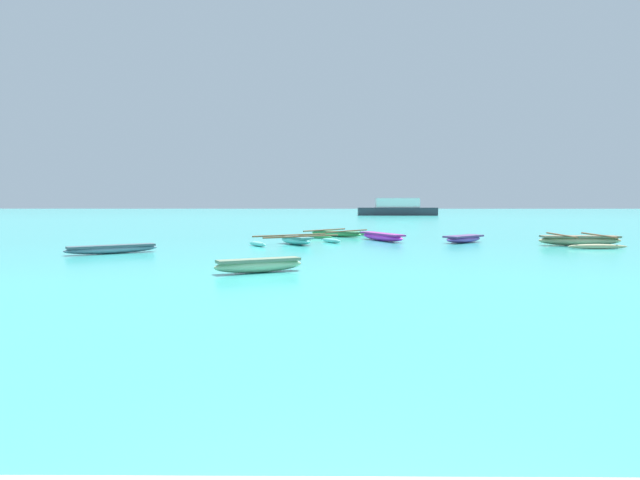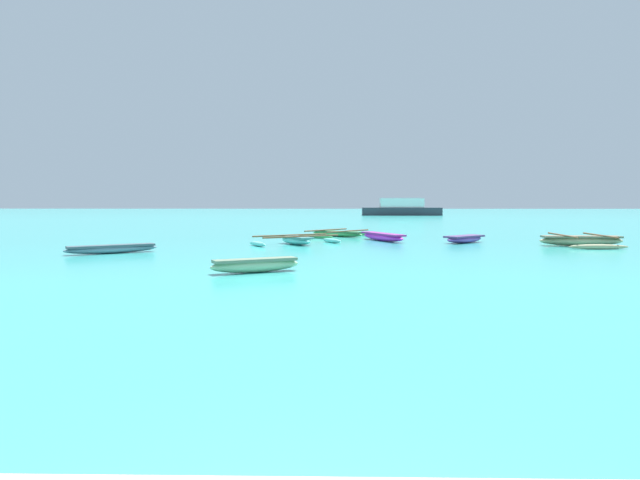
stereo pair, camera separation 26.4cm
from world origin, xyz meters
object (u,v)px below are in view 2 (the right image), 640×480
at_px(moored_boat_2, 383,236).
at_px(distant_ferry, 402,208).
at_px(moored_boat_1, 337,233).
at_px(moored_boat_6, 296,240).
at_px(moored_boat_4, 112,248).
at_px(moored_boat_5, 581,241).
at_px(moored_boat_0, 255,265).
at_px(moored_boat_3, 464,239).

height_order(moored_boat_2, distant_ferry, distant_ferry).
bearing_deg(moored_boat_1, moored_boat_6, -68.01).
xyz_separation_m(moored_boat_2, moored_boat_4, (-10.40, -6.49, -0.03)).
bearing_deg(moored_boat_4, moored_boat_1, 14.99).
distance_m(moored_boat_1, moored_boat_4, 12.68).
relative_size(moored_boat_2, moored_boat_6, 0.84).
bearing_deg(moored_boat_4, moored_boat_2, -2.36).
height_order(moored_boat_5, distant_ferry, distant_ferry).
xyz_separation_m(moored_boat_0, moored_boat_1, (2.34, 14.91, -0.05)).
distance_m(moored_boat_0, moored_boat_2, 12.61).
xyz_separation_m(moored_boat_1, moored_boat_3, (5.70, -4.29, 0.03)).
distance_m(moored_boat_2, moored_boat_6, 4.56).
bearing_deg(distant_ferry, moored_boat_1, -101.66).
distance_m(moored_boat_1, distant_ferry, 41.51).
bearing_deg(moored_boat_3, distant_ferry, 44.77).
height_order(moored_boat_4, distant_ferry, distant_ferry).
distance_m(moored_boat_1, moored_boat_5, 11.80).
bearing_deg(moored_boat_6, moored_boat_4, -88.87).
height_order(moored_boat_4, moored_boat_6, moored_boat_6).
bearing_deg(moored_boat_1, distant_ferry, 119.24).
xyz_separation_m(moored_boat_4, distant_ferry, (16.66, 50.26, 0.69)).
xyz_separation_m(moored_boat_5, moored_boat_6, (-12.06, 0.53, -0.03)).
bearing_deg(moored_boat_5, moored_boat_4, -166.99).
bearing_deg(moored_boat_6, moored_boat_2, 87.18).
xyz_separation_m(moored_boat_3, distant_ferry, (2.69, 44.94, 0.68)).
relative_size(moored_boat_0, moored_boat_1, 0.57).
bearing_deg(moored_boat_5, moored_boat_0, -142.69).
distance_m(moored_boat_0, moored_boat_5, 15.46).
bearing_deg(moored_boat_2, moored_boat_5, 46.29).
relative_size(moored_boat_1, distant_ferry, 0.44).
relative_size(moored_boat_1, moored_boat_3, 1.88).
bearing_deg(moored_boat_5, distant_ferry, 93.89).
xyz_separation_m(moored_boat_5, distant_ferry, (-1.83, 46.54, 0.64)).
relative_size(moored_boat_5, distant_ferry, 0.37).
relative_size(moored_boat_4, distant_ferry, 0.31).
bearing_deg(moored_boat_4, moored_boat_6, -0.89).
height_order(moored_boat_1, moored_boat_3, moored_boat_1).
distance_m(moored_boat_2, distant_ferry, 44.22).
xyz_separation_m(moored_boat_0, moored_boat_4, (-5.93, 5.30, -0.03)).
bearing_deg(moored_boat_2, moored_boat_4, -82.83).
bearing_deg(moored_boat_5, moored_boat_6, 179.15).
xyz_separation_m(moored_boat_1, moored_boat_6, (-1.84, -5.37, 0.03)).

